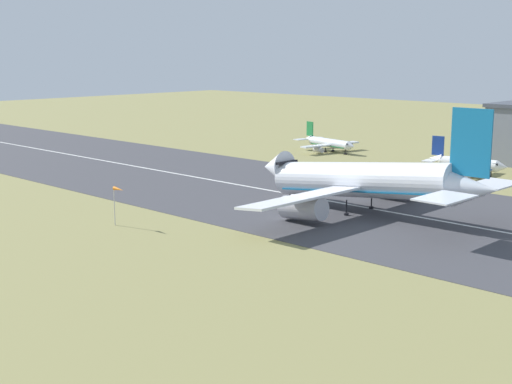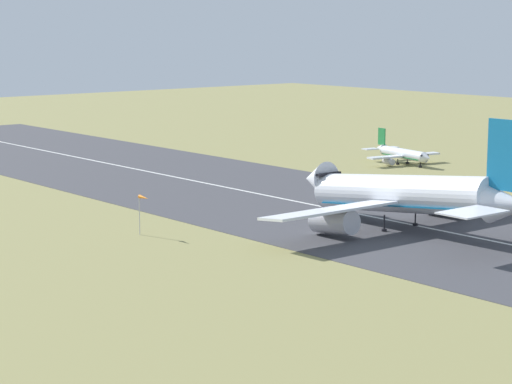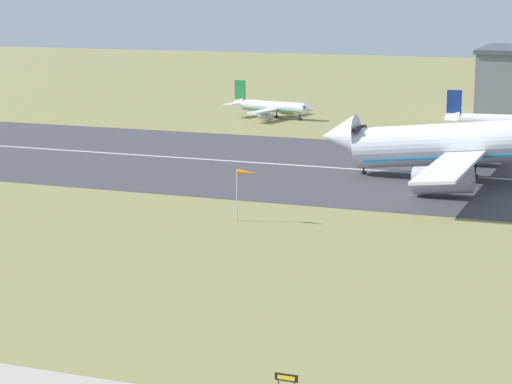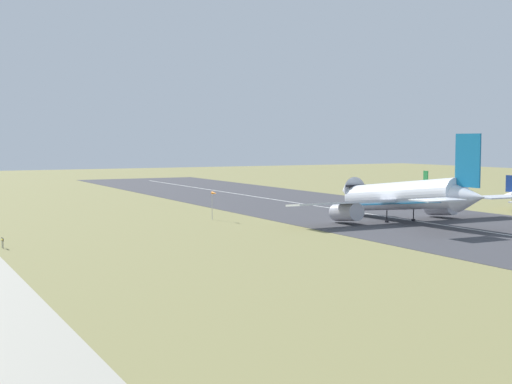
# 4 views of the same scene
# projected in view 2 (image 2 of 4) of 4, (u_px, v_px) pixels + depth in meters

# --- Properties ---
(ground_plane) EXTENTS (631.08, 631.08, 0.00)m
(ground_plane) POSITION_uv_depth(u_px,v_px,m) (91.00, 282.00, 127.95)
(ground_plane) COLOR olive
(runway_strip) EXTENTS (391.08, 55.44, 0.06)m
(runway_strip) POSITION_uv_depth(u_px,v_px,m) (405.00, 223.00, 165.44)
(runway_strip) COLOR #3D3D42
(runway_strip) RESTS_ON ground_plane
(runway_centreline) EXTENTS (351.98, 0.70, 0.01)m
(runway_centreline) POSITION_uv_depth(u_px,v_px,m) (405.00, 223.00, 165.43)
(runway_centreline) COLOR silver
(runway_centreline) RESTS_ON runway_strip
(airplane_landing) EXTENTS (48.58, 54.10, 19.19)m
(airplane_landing) POSITION_uv_depth(u_px,v_px,m) (404.00, 195.00, 159.98)
(airplane_landing) COLOR silver
(airplane_landing) RESTS_ON ground_plane
(airplane_parked_east) EXTENTS (20.59, 20.04, 7.85)m
(airplane_parked_east) POSITION_uv_depth(u_px,v_px,m) (402.00, 154.00, 235.67)
(airplane_parked_east) COLOR silver
(airplane_parked_east) RESTS_ON ground_plane
(windsock_pole) EXTENTS (2.77, 0.73, 6.43)m
(windsock_pole) POSITION_uv_depth(u_px,v_px,m) (143.00, 200.00, 154.80)
(windsock_pole) COLOR #B7B7BC
(windsock_pole) RESTS_ON ground_plane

